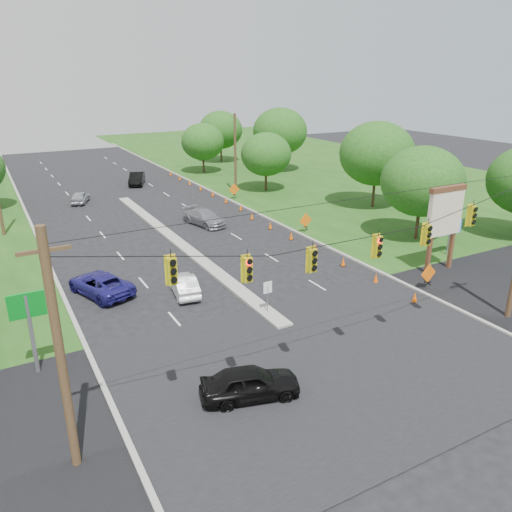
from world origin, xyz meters
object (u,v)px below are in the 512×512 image
black_sedan (250,383)px  white_sedan (184,284)px  pylon_sign (446,215)px  blue_pickup (100,284)px

black_sedan → white_sedan: (1.43, 11.59, -0.09)m
black_sedan → white_sedan: size_ratio=1.10×
black_sedan → white_sedan: bearing=7.8°
pylon_sign → white_sedan: 18.51m
black_sedan → blue_pickup: 14.46m
pylon_sign → white_sedan: size_ratio=1.56×
white_sedan → blue_pickup: 5.29m
pylon_sign → black_sedan: bearing=-160.5°
white_sedan → black_sedan: bearing=91.8°
black_sedan → blue_pickup: black_sedan is taller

